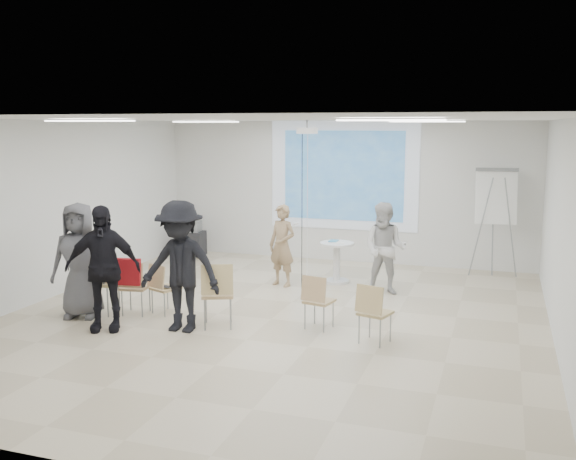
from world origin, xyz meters
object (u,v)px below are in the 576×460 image
(chair_far_left, at_px, (99,278))
(av_cart, at_px, (192,240))
(chair_right_inner, at_px, (317,297))
(laptop, at_px, (166,286))
(audience_left, at_px, (102,259))
(audience_mid, at_px, (180,258))
(pedestal_table, at_px, (337,260))
(player_left, at_px, (282,240))
(player_right, at_px, (385,244))
(chair_left_mid, at_px, (134,284))
(flipchart_easel, at_px, (496,197))
(chair_left_inner, at_px, (162,285))
(audience_outer, at_px, (79,254))
(chair_center, at_px, (218,290))
(chair_right_far, at_px, (373,309))

(chair_far_left, distance_m, av_cart, 4.53)
(chair_right_inner, bearing_deg, laptop, -169.99)
(audience_left, relative_size, audience_mid, 0.98)
(pedestal_table, xyz_separation_m, av_cart, (-3.66, 1.31, -0.07))
(player_left, xyz_separation_m, audience_mid, (-0.51, -2.93, 0.22))
(player_right, height_order, chair_left_mid, player_right)
(chair_left_mid, height_order, audience_mid, audience_mid)
(chair_left_mid, bearing_deg, flipchart_easel, 31.21)
(chair_left_inner, distance_m, audience_mid, 1.09)
(player_left, bearing_deg, player_right, 19.05)
(player_left, bearing_deg, chair_right_inner, -41.95)
(av_cart, bearing_deg, audience_outer, -88.74)
(laptop, bearing_deg, chair_right_inner, -159.26)
(laptop, bearing_deg, player_right, -121.40)
(pedestal_table, distance_m, chair_left_inner, 3.50)
(chair_far_left, relative_size, av_cart, 1.22)
(chair_center, relative_size, chair_right_inner, 1.21)
(pedestal_table, bearing_deg, audience_left, -123.28)
(chair_left_mid, bearing_deg, player_right, 27.12)
(chair_far_left, bearing_deg, flipchart_easel, 32.31)
(player_left, relative_size, chair_left_mid, 1.99)
(audience_left, relative_size, audience_outer, 1.05)
(player_right, xyz_separation_m, chair_right_inner, (-0.56, -2.30, -0.41))
(chair_center, relative_size, audience_left, 0.47)
(chair_right_inner, distance_m, laptop, 2.46)
(chair_center, xyz_separation_m, audience_mid, (-0.45, -0.26, 0.49))
(chair_right_far, height_order, flipchart_easel, flipchart_easel)
(chair_center, xyz_separation_m, av_cart, (-2.71, 4.50, -0.20))
(player_right, height_order, audience_outer, audience_outer)
(chair_left_mid, distance_m, chair_right_far, 3.76)
(flipchart_easel, bearing_deg, chair_far_left, -150.48)
(chair_center, distance_m, laptop, 1.19)
(pedestal_table, bearing_deg, player_left, -149.75)
(chair_left_mid, distance_m, laptop, 0.50)
(chair_center, xyz_separation_m, laptop, (-1.09, 0.45, -0.15))
(chair_left_inner, xyz_separation_m, flipchart_easel, (4.82, 4.25, 1.08))
(player_left, distance_m, chair_far_left, 3.37)
(chair_right_far, xyz_separation_m, audience_left, (-3.77, -0.61, 0.55))
(chair_far_left, xyz_separation_m, chair_center, (2.02, -0.03, -0.01))
(audience_left, bearing_deg, flipchart_easel, 23.61)
(audience_left, xyz_separation_m, flipchart_easel, (5.22, 5.19, 0.52))
(laptop, xyz_separation_m, audience_left, (-0.43, -1.03, 0.61))
(audience_mid, bearing_deg, flipchart_easel, 49.20)
(audience_left, height_order, audience_mid, audience_mid)
(player_right, distance_m, chair_left_mid, 4.29)
(chair_far_left, relative_size, audience_left, 0.47)
(chair_left_mid, height_order, laptop, chair_left_mid)
(audience_mid, bearing_deg, player_left, 79.79)
(chair_left_mid, bearing_deg, chair_far_left, -173.98)
(chair_right_far, xyz_separation_m, audience_outer, (-4.48, -0.18, 0.50))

